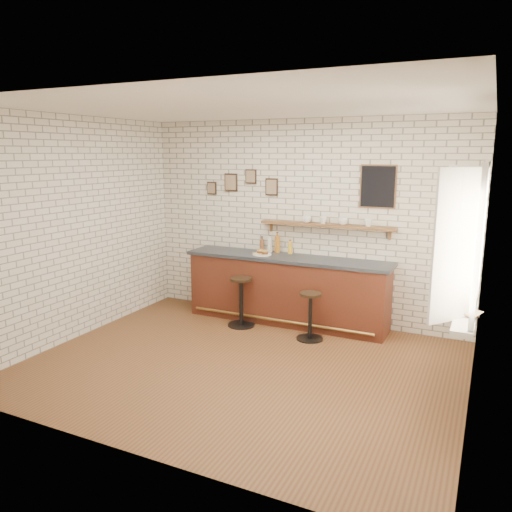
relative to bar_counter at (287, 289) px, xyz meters
The scene contains 21 objects.
ground 1.78m from the bar_counter, 85.95° to the right, with size 5.00×5.00×0.00m, color brown.
bar_counter is the anchor object (origin of this frame).
sandwich_plate 0.64m from the bar_counter, behind, with size 0.28×0.28×0.01m, color white.
ciabatta_sandwich 0.67m from the bar_counter, behind, with size 0.21×0.14×0.07m.
potato_chips 0.66m from the bar_counter, behind, with size 0.27×0.18×0.00m.
bitters_bottle_brown 0.81m from the bar_counter, 158.29° to the left, with size 0.07×0.07×0.23m.
bitters_bottle_white 0.74m from the bar_counter, 151.53° to the left, with size 0.07×0.07×0.26m.
bitters_bottle_amber 0.71m from the bar_counter, 140.89° to the left, with size 0.08×0.08×0.32m.
condiment_bottle_yellow 0.63m from the bar_counter, 99.91° to the left, with size 0.07×0.07×0.22m.
bar_stool_left 0.71m from the bar_counter, 140.71° to the right, with size 0.40×0.40×0.73m.
bar_stool_right 0.79m from the bar_counter, 43.59° to the right, with size 0.39×0.39×0.66m.
wall_shelf 1.12m from the bar_counter, 21.28° to the left, with size 2.00×0.18×0.18m.
shelf_cup_a 1.09m from the bar_counter, 41.86° to the left, with size 0.13×0.13×0.10m, color white.
shelf_cup_b 1.16m from the bar_counter, 23.11° to the left, with size 0.11×0.11×0.10m, color white.
shelf_cup_c 1.31m from the bar_counter, 14.72° to the left, with size 0.13×0.13×0.11m, color white.
shelf_cup_d 1.55m from the bar_counter, 10.12° to the left, with size 0.11×0.11×0.10m, color white.
back_wall_decor 1.60m from the bar_counter, 39.02° to the left, with size 2.96×0.02×0.56m.
window_sill 2.91m from the bar_counter, 29.04° to the right, with size 0.20×1.35×0.06m.
casement_window 3.07m from the bar_counter, 29.46° to the right, with size 0.40×1.30×1.56m.
book_lower 2.95m from the bar_counter, 31.05° to the right, with size 0.15×0.20×0.02m, color tan.
book_upper 2.96m from the bar_counter, 31.16° to the right, with size 0.16×0.22×0.02m, color tan.
Camera 1 is at (2.56, -4.99, 2.51)m, focal length 35.00 mm.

